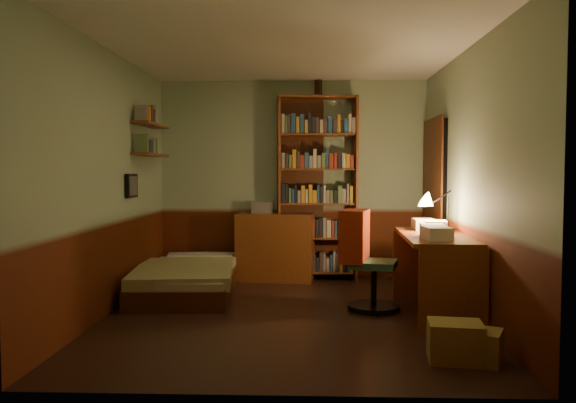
{
  "coord_description": "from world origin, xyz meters",
  "views": [
    {
      "loc": [
        0.2,
        -5.44,
        1.41
      ],
      "look_at": [
        0.0,
        0.25,
        1.1
      ],
      "focal_mm": 35.0,
      "sensor_mm": 36.0,
      "label": 1
    }
  ],
  "objects_px": {
    "desk_lamp": "(448,202)",
    "office_chair": "(374,262)",
    "dresser": "(276,247)",
    "bed": "(188,268)",
    "mini_stereo": "(262,207)",
    "bookshelf": "(317,188)",
    "cardboard_box_a": "(455,342)",
    "cardboard_box_b": "(477,346)",
    "desk": "(434,275)"
  },
  "relations": [
    {
      "from": "desk",
      "to": "office_chair",
      "type": "height_order",
      "value": "office_chair"
    },
    {
      "from": "dresser",
      "to": "desk_lamp",
      "type": "bearing_deg",
      "value": -30.25
    },
    {
      "from": "mini_stereo",
      "to": "cardboard_box_b",
      "type": "xyz_separation_m",
      "value": [
        1.85,
        -3.22,
        -0.82
      ]
    },
    {
      "from": "bookshelf",
      "to": "cardboard_box_b",
      "type": "bearing_deg",
      "value": -77.66
    },
    {
      "from": "dresser",
      "to": "office_chair",
      "type": "height_order",
      "value": "office_chair"
    },
    {
      "from": "bed",
      "to": "cardboard_box_b",
      "type": "distance_m",
      "value": 3.49
    },
    {
      "from": "dresser",
      "to": "mini_stereo",
      "type": "bearing_deg",
      "value": 153.13
    },
    {
      "from": "cardboard_box_b",
      "to": "cardboard_box_a",
      "type": "bearing_deg",
      "value": 175.01
    },
    {
      "from": "dresser",
      "to": "cardboard_box_a",
      "type": "xyz_separation_m",
      "value": [
        1.51,
        -3.08,
        -0.29
      ]
    },
    {
      "from": "bed",
      "to": "office_chair",
      "type": "xyz_separation_m",
      "value": [
        2.06,
        -0.74,
        0.2
      ]
    },
    {
      "from": "bed",
      "to": "dresser",
      "type": "bearing_deg",
      "value": 36.34
    },
    {
      "from": "dresser",
      "to": "desk_lamp",
      "type": "height_order",
      "value": "desk_lamp"
    },
    {
      "from": "dresser",
      "to": "desk",
      "type": "xyz_separation_m",
      "value": [
        1.65,
        -1.73,
        -0.04
      ]
    },
    {
      "from": "desk_lamp",
      "to": "desk",
      "type": "bearing_deg",
      "value": -135.97
    },
    {
      "from": "bookshelf",
      "to": "desk_lamp",
      "type": "distance_m",
      "value": 2.0
    },
    {
      "from": "cardboard_box_a",
      "to": "cardboard_box_b",
      "type": "height_order",
      "value": "cardboard_box_a"
    },
    {
      "from": "dresser",
      "to": "office_chair",
      "type": "distance_m",
      "value": 1.9
    },
    {
      "from": "office_chair",
      "to": "bookshelf",
      "type": "bearing_deg",
      "value": 123.71
    },
    {
      "from": "office_chair",
      "to": "cardboard_box_a",
      "type": "bearing_deg",
      "value": -59.43
    },
    {
      "from": "mini_stereo",
      "to": "desk",
      "type": "bearing_deg",
      "value": -48.7
    },
    {
      "from": "office_chair",
      "to": "desk_lamp",
      "type": "bearing_deg",
      "value": 25.36
    },
    {
      "from": "bed",
      "to": "office_chair",
      "type": "relative_size",
      "value": 1.96
    },
    {
      "from": "desk",
      "to": "cardboard_box_b",
      "type": "height_order",
      "value": "desk"
    },
    {
      "from": "bed",
      "to": "desk_lamp",
      "type": "height_order",
      "value": "desk_lamp"
    },
    {
      "from": "bookshelf",
      "to": "cardboard_box_b",
      "type": "distance_m",
      "value": 3.54
    },
    {
      "from": "mini_stereo",
      "to": "office_chair",
      "type": "height_order",
      "value": "mini_stereo"
    },
    {
      "from": "bed",
      "to": "dresser",
      "type": "xyz_separation_m",
      "value": [
        0.98,
        0.81,
        0.15
      ]
    },
    {
      "from": "office_chair",
      "to": "cardboard_box_b",
      "type": "relative_size",
      "value": 2.83
    },
    {
      "from": "bed",
      "to": "bookshelf",
      "type": "xyz_separation_m",
      "value": [
        1.51,
        0.9,
        0.9
      ]
    },
    {
      "from": "bed",
      "to": "desk",
      "type": "height_order",
      "value": "desk"
    },
    {
      "from": "mini_stereo",
      "to": "office_chair",
      "type": "relative_size",
      "value": 0.28
    },
    {
      "from": "bed",
      "to": "cardboard_box_b",
      "type": "xyz_separation_m",
      "value": [
        2.64,
        -2.28,
        -0.16
      ]
    },
    {
      "from": "desk_lamp",
      "to": "office_chair",
      "type": "relative_size",
      "value": 0.61
    },
    {
      "from": "cardboard_box_a",
      "to": "cardboard_box_b",
      "type": "xyz_separation_m",
      "value": [
        0.15,
        -0.01,
        -0.02
      ]
    },
    {
      "from": "bookshelf",
      "to": "office_chair",
      "type": "relative_size",
      "value": 2.44
    },
    {
      "from": "dresser",
      "to": "mini_stereo",
      "type": "height_order",
      "value": "mini_stereo"
    },
    {
      "from": "desk_lamp",
      "to": "cardboard_box_b",
      "type": "distance_m",
      "value": 1.95
    },
    {
      "from": "bed",
      "to": "dresser",
      "type": "distance_m",
      "value": 1.28
    },
    {
      "from": "cardboard_box_b",
      "to": "bed",
      "type": "bearing_deg",
      "value": 139.24
    },
    {
      "from": "bed",
      "to": "desk_lamp",
      "type": "xyz_separation_m",
      "value": [
        2.83,
        -0.6,
        0.81
      ]
    },
    {
      "from": "bed",
      "to": "cardboard_box_b",
      "type": "relative_size",
      "value": 5.56
    },
    {
      "from": "bed",
      "to": "desk",
      "type": "xyz_separation_m",
      "value": [
        2.63,
        -0.91,
        0.11
      ]
    },
    {
      "from": "mini_stereo",
      "to": "bookshelf",
      "type": "relative_size",
      "value": 0.12
    },
    {
      "from": "dresser",
      "to": "office_chair",
      "type": "relative_size",
      "value": 1.0
    },
    {
      "from": "dresser",
      "to": "desk",
      "type": "relative_size",
      "value": 0.66
    },
    {
      "from": "desk_lamp",
      "to": "cardboard_box_a",
      "type": "distance_m",
      "value": 1.94
    },
    {
      "from": "mini_stereo",
      "to": "bookshelf",
      "type": "bearing_deg",
      "value": -6.69
    },
    {
      "from": "bed",
      "to": "mini_stereo",
      "type": "relative_size",
      "value": 6.9
    },
    {
      "from": "bed",
      "to": "desk",
      "type": "bearing_deg",
      "value": -22.67
    },
    {
      "from": "bed",
      "to": "bookshelf",
      "type": "relative_size",
      "value": 0.8
    }
  ]
}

